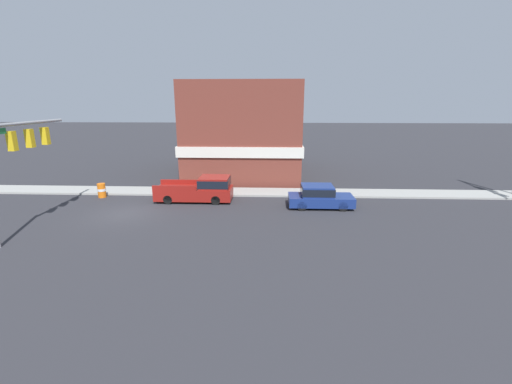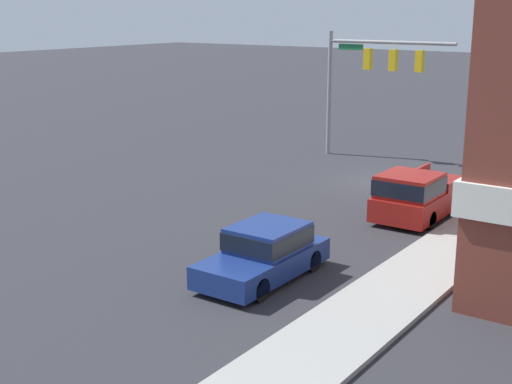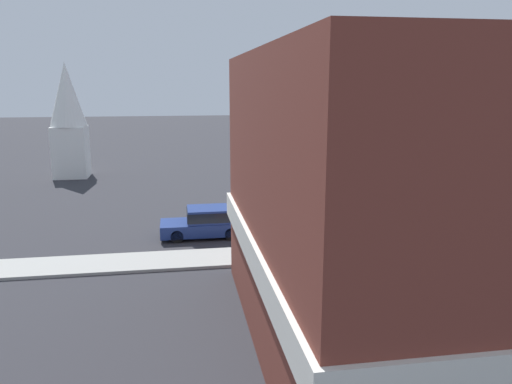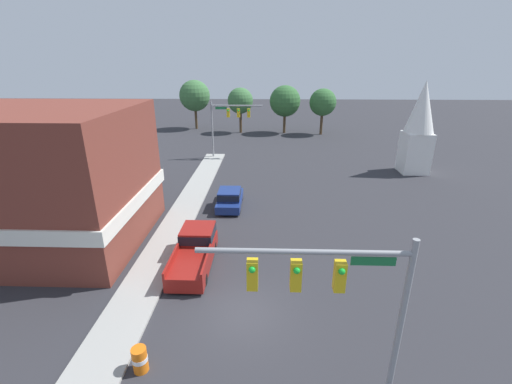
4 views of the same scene
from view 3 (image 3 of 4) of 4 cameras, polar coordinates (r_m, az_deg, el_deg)
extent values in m
plane|color=#2D2D33|center=(32.24, 17.78, -2.66)|extent=(200.00, 200.00, 0.00)
cube|color=#9E9E99|center=(27.48, 23.13, -5.49)|extent=(2.40, 60.00, 0.14)
cylinder|color=gray|center=(38.43, 19.96, 4.50)|extent=(0.22, 0.22, 6.52)
cylinder|color=gray|center=(35.27, 22.96, 8.14)|extent=(6.78, 0.18, 0.18)
cube|color=gold|center=(36.34, 21.85, 6.96)|extent=(0.36, 0.36, 1.05)
sphere|color=green|center=(36.42, 22.17, 7.44)|extent=(0.22, 0.22, 0.22)
cube|color=gold|center=(35.16, 23.01, 6.71)|extent=(0.36, 0.36, 1.05)
sphere|color=green|center=(35.24, 23.34, 7.21)|extent=(0.22, 0.22, 0.22)
cube|color=gold|center=(33.99, 24.25, 6.44)|extent=(0.36, 0.36, 1.05)
sphere|color=green|center=(34.08, 24.58, 6.96)|extent=(0.22, 0.22, 0.22)
cube|color=#196B38|center=(37.16, 21.14, 8.00)|extent=(1.40, 0.04, 0.30)
cylinder|color=black|center=(25.94, -9.01, -5.05)|extent=(0.22, 0.66, 0.66)
cylinder|color=black|center=(27.59, -9.04, -3.99)|extent=(0.22, 0.66, 0.66)
cylinder|color=black|center=(26.08, -2.89, -4.81)|extent=(0.22, 0.66, 0.66)
cylinder|color=black|center=(27.72, -3.29, -3.77)|extent=(0.22, 0.66, 0.66)
cube|color=navy|center=(26.74, -6.06, -4.02)|extent=(1.95, 4.47, 0.66)
cube|color=navy|center=(26.57, -5.52, -2.56)|extent=(1.79, 2.15, 0.73)
cube|color=black|center=(26.57, -5.52, -2.56)|extent=(1.81, 2.23, 0.51)
cylinder|color=black|center=(26.22, 10.76, -4.92)|extent=(0.22, 0.66, 0.66)
cylinder|color=black|center=(27.91, 9.46, -3.81)|extent=(0.22, 0.66, 0.66)
cylinder|color=black|center=(27.58, 17.59, -4.43)|extent=(0.22, 0.66, 0.66)
cylinder|color=black|center=(29.19, 15.96, -3.41)|extent=(0.22, 0.66, 0.66)
cube|color=maroon|center=(27.60, 13.53, -3.58)|extent=(2.09, 5.61, 0.85)
cube|color=maroon|center=(26.84, 10.58, -2.06)|extent=(1.98, 2.13, 0.82)
cube|color=black|center=(26.84, 10.58, -2.06)|extent=(2.00, 2.22, 0.57)
cube|color=maroon|center=(27.07, 16.77, -2.76)|extent=(0.12, 3.18, 0.35)
cube|color=maroon|center=(28.79, 15.08, -1.77)|extent=(0.12, 3.18, 0.35)
cylinder|color=orange|center=(30.66, 26.84, -3.12)|extent=(0.60, 0.60, 1.09)
cylinder|color=white|center=(30.65, 26.85, -3.02)|extent=(0.61, 0.61, 0.20)
cube|color=brown|center=(15.97, 18.91, -1.17)|extent=(13.24, 10.51, 8.94)
cube|color=silver|center=(16.34, 18.57, -6.01)|extent=(13.54, 10.81, 0.90)
cube|color=white|center=(46.08, -20.38, 4.32)|extent=(2.79, 2.79, 4.40)
cone|color=white|center=(45.72, -20.84, 10.39)|extent=(3.07, 3.07, 5.38)
camera|label=1|loc=(49.04, -3.59, 11.37)|focal=24.00mm
camera|label=2|loc=(20.77, -54.95, 6.11)|focal=50.00mm
camera|label=4|loc=(40.20, 36.30, 15.12)|focal=24.00mm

